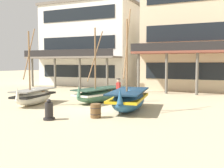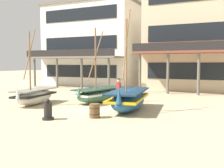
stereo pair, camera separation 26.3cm
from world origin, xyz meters
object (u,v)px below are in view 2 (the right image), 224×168
at_px(fishing_boat_near_left, 35,96).
at_px(fishing_boat_centre_large, 101,94).
at_px(wooden_barrel, 95,111).
at_px(fishing_boat_far_right, 128,99).
at_px(harbor_building_annex, 93,45).
at_px(harbor_building_main, 193,36).
at_px(fisherman_by_hull, 119,91).
at_px(capstan_winch, 48,111).

distance_m(fishing_boat_near_left, fishing_boat_centre_large, 4.41).
height_order(fishing_boat_centre_large, wooden_barrel, fishing_boat_centre_large).
xyz_separation_m(fishing_boat_far_right, harbor_building_annex, (-10.66, 14.97, 4.26)).
bearing_deg(fishing_boat_centre_large, harbor_building_main, 70.50).
relative_size(fisherman_by_hull, capstan_winch, 1.68).
distance_m(capstan_winch, wooden_barrel, 2.25).
distance_m(fishing_boat_near_left, capstan_winch, 5.06).
relative_size(fishing_boat_centre_large, fisherman_by_hull, 2.98).
height_order(fishing_boat_centre_large, fisherman_by_hull, fishing_boat_centre_large).
height_order(fishing_boat_centre_large, harbor_building_main, harbor_building_main).
bearing_deg(fishing_boat_centre_large, fishing_boat_far_right, -37.12).
xyz_separation_m(wooden_barrel, harbor_building_main, (2.13, 16.89, 5.10)).
xyz_separation_m(fisherman_by_hull, harbor_building_main, (2.81, 12.41, 4.61)).
xyz_separation_m(fisherman_by_hull, capstan_winch, (-1.13, -5.81, -0.43)).
bearing_deg(harbor_building_main, harbor_building_annex, 176.87).
relative_size(fisherman_by_hull, harbor_building_main, 0.15).
bearing_deg(wooden_barrel, fishing_boat_centre_large, 114.23).
xyz_separation_m(fishing_boat_centre_large, wooden_barrel, (2.15, -4.79, -0.20)).
bearing_deg(fishing_boat_near_left, harbor_building_main, 62.52).
height_order(fishing_boat_near_left, capstan_winch, fishing_boat_near_left).
bearing_deg(fishing_boat_far_right, fisherman_by_hull, 127.14).
xyz_separation_m(harbor_building_main, harbor_building_annex, (-12.03, 0.66, -0.54)).
xyz_separation_m(fishing_boat_centre_large, capstan_winch, (0.34, -6.11, -0.14)).
bearing_deg(capstan_winch, wooden_barrel, 36.25).
bearing_deg(wooden_barrel, capstan_winch, -143.75).
distance_m(fishing_boat_centre_large, harbor_building_annex, 15.55).
relative_size(fishing_boat_far_right, capstan_winch, 5.74).
bearing_deg(harbor_building_annex, fishing_boat_centre_large, -58.76).
bearing_deg(capstan_winch, harbor_building_annex, 113.19).
bearing_deg(capstan_winch, fishing_boat_far_right, 56.58).
xyz_separation_m(fishing_boat_near_left, capstan_winch, (3.79, -3.36, -0.16)).
xyz_separation_m(fishing_boat_near_left, fisherman_by_hull, (4.92, 2.46, 0.26)).
bearing_deg(harbor_building_main, fishing_boat_near_left, -117.48).
bearing_deg(wooden_barrel, fishing_boat_near_left, 160.09).
bearing_deg(fishing_boat_centre_large, fishing_boat_near_left, -141.30).
height_order(capstan_winch, wooden_barrel, capstan_winch).
bearing_deg(fisherman_by_hull, fishing_boat_far_right, -52.86).
bearing_deg(fisherman_by_hull, fishing_boat_near_left, -153.43).
bearing_deg(fisherman_by_hull, capstan_winch, -101.00).
distance_m(fishing_boat_centre_large, wooden_barrel, 5.25).
distance_m(fisherman_by_hull, capstan_winch, 5.94).
relative_size(fishing_boat_near_left, wooden_barrel, 7.02).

